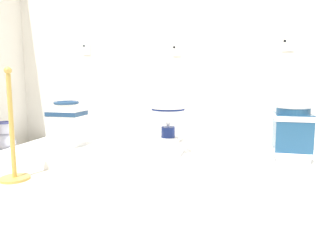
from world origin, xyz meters
TOP-DOWN VIEW (x-y plane):
  - wall_back at (2.16, 2.97)m, footprint 4.51×0.06m
  - display_platform at (2.16, 2.42)m, footprint 3.66×1.00m
  - plinth_block_leftmost at (0.92, 2.47)m, footprint 0.30×0.29m
  - antique_toilet_leftmost at (0.92, 2.47)m, footprint 0.38×0.30m
  - plinth_block_squat_floral at (2.16, 2.36)m, footprint 0.29×0.33m
  - antique_toilet_squat_floral at (2.16, 2.36)m, footprint 0.36×0.36m
  - plinth_block_pale_glazed at (3.38, 2.43)m, footprint 0.28×0.39m
  - antique_toilet_pale_glazed at (3.38, 2.43)m, footprint 0.34×0.34m
  - info_placard_first at (0.95, 2.94)m, footprint 0.10×0.01m
  - info_placard_second at (2.12, 2.94)m, footprint 0.09×0.01m
  - info_placard_third at (3.37, 2.94)m, footprint 0.12×0.01m
  - decorative_vase_companion at (0.20, 2.29)m, footprint 0.24×0.24m
  - stanchion_post_near_left at (0.92, 1.59)m, footprint 0.26×0.26m

SIDE VIEW (x-z plane):
  - display_platform at x=2.16m, z-range 0.00..0.12m
  - plinth_block_leftmost at x=0.92m, z-range 0.12..0.22m
  - plinth_block_pale_glazed at x=3.38m, z-range 0.12..0.22m
  - decorative_vase_companion at x=0.20m, z-range -0.03..0.38m
  - plinth_block_squat_floral at x=2.16m, z-range 0.12..0.25m
  - stanchion_post_near_left at x=0.92m, z-range -0.21..0.80m
  - antique_toilet_leftmost at x=0.92m, z-range 0.22..0.65m
  - antique_toilet_pale_glazed at x=3.38m, z-range 0.23..0.68m
  - antique_toilet_squat_floral at x=2.16m, z-range 0.32..0.71m
  - info_placard_second at x=2.12m, z-range 1.18..1.30m
  - info_placard_third at x=3.37m, z-range 1.21..1.34m
  - info_placard_first at x=0.95m, z-range 1.21..1.35m
  - wall_back at x=2.16m, z-range 0.00..3.08m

